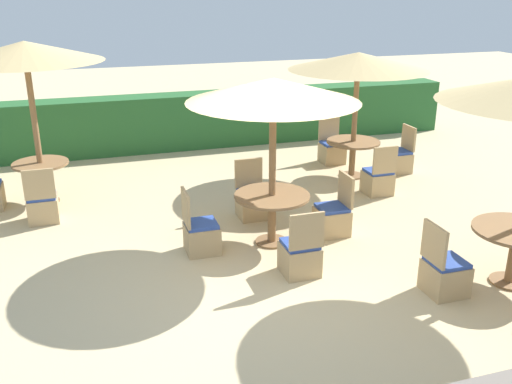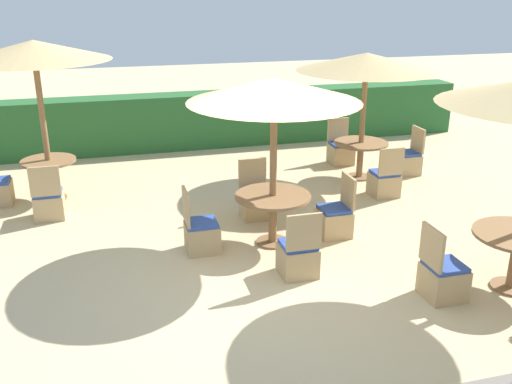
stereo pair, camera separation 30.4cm
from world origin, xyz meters
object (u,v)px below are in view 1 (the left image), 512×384
Objects in this scene: patio_chair_center_west at (201,235)px; patio_chair_front_right_west at (444,274)px; patio_chair_back_left_south at (43,206)px; round_table_center at (272,205)px; round_table_back_left at (42,173)px; parasol_back_right at (358,62)px; patio_chair_back_right_north at (332,150)px; patio_chair_back_right_east at (398,159)px; patio_chair_center_north at (252,202)px; parasol_center at (273,91)px; patio_chair_back_right_south at (378,180)px; patio_chair_center_east at (333,217)px; round_table_back_right at (353,149)px; parasol_back_left at (25,52)px; patio_chair_center_south at (300,256)px.

patio_chair_front_right_west is at bearing 52.15° from patio_chair_center_west.
patio_chair_front_right_west is 3.28m from patio_chair_center_west.
round_table_center is (3.21, -1.83, 0.33)m from patio_chair_back_left_south.
round_table_back_left is 0.36× the size of parasol_back_right.
patio_chair_back_right_east is at bearing 136.00° from patio_chair_back_right_north.
patio_chair_back_right_north is at bearing -136.72° from patio_chair_center_north.
patio_chair_center_north reaches higher than round_table_back_left.
round_table_center is (0.00, -0.00, -1.64)m from parasol_center.
parasol_back_right is 2.21m from patio_chair_back_right_south.
patio_chair_front_right_west is 1.00× the size of round_table_back_left.
round_table_back_left is 1.00× the size of patio_chair_center_north.
patio_chair_center_west is 1.47m from patio_chair_center_north.
parasol_center is 2.59× the size of patio_chair_back_right_south.
round_table_back_left is at bearing -134.71° from patio_chair_front_right_west.
patio_chair_back_right_east is at bearing -46.89° from patio_chair_center_east.
parasol_back_right reaches higher than patio_chair_center_west.
patio_chair_front_right_west is at bearing 155.87° from patio_chair_back_right_east.
patio_chair_back_right_south is (5.71, -1.36, -0.28)m from round_table_back_left.
round_table_back_right is 1.05m from patio_chair_back_right_east.
patio_chair_center_east is at bearing 134.10° from patio_chair_center_north.
patio_chair_center_west is at bearing -159.16° from patio_chair_back_right_south.
patio_chair_back_right_south is at bearing -13.37° from round_table_back_left.
patio_chair_front_right_west is 3.49m from patio_chair_back_right_south.
round_table_back_left is (-0.00, 0.00, -2.01)m from parasol_back_left.
round_table_back_right is at bearing 167.86° from patio_chair_front_right_west.
patio_chair_center_west is 5.12m from patio_chair_back_right_east.
round_table_back_left is 3.67m from patio_chair_center_north.
patio_chair_back_left_south is at bearing -88.87° from round_table_back_left.
patio_chair_back_left_south is at bearing 138.82° from patio_chair_center_south.
patio_chair_front_right_west is at bearing -105.72° from patio_chair_back_right_south.
patio_chair_center_north is (3.24, -1.69, -2.29)m from parasol_back_left.
round_table_center is at bearing 92.40° from patio_chair_center_south.
parasol_center reaches higher than patio_chair_back_right_south.
patio_chair_back_left_south is 0.39× the size of parasol_center.
patio_chair_front_right_west is 1.79m from patio_chair_center_south.
parasol_center is (3.21, -1.83, 1.97)m from patio_chair_back_left_south.
patio_chair_center_south is at bearing -41.18° from patio_chair_back_left_south.
patio_chair_front_right_west is 1.00× the size of patio_chair_back_right_east.
parasol_center is (3.23, -2.72, 1.69)m from round_table_back_left.
patio_chair_front_right_west and patio_chair_back_right_north have the same top height.
patio_chair_center_west is at bearing -127.85° from patio_chair_front_right_west.
patio_chair_back_right_north is at bearing 60.76° from patio_chair_center_south.
patio_chair_front_right_west is 4.50m from round_table_back_right.
round_table_back_left is 1.00× the size of patio_chair_back_right_south.
parasol_back_left is 2.93× the size of patio_chair_back_left_south.
parasol_back_right is (2.48, 2.40, -0.01)m from parasol_center.
parasol_center is at bearing -151.25° from patio_chair_back_right_south.
parasol_center is 4.66m from patio_chair_back_right_east.
patio_chair_front_right_west and patio_chair_center_east have the same top height.
round_table_center is 1.17× the size of patio_chair_center_north.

